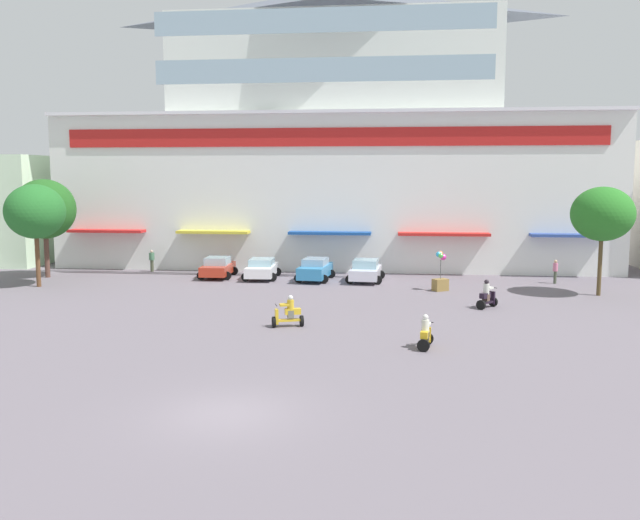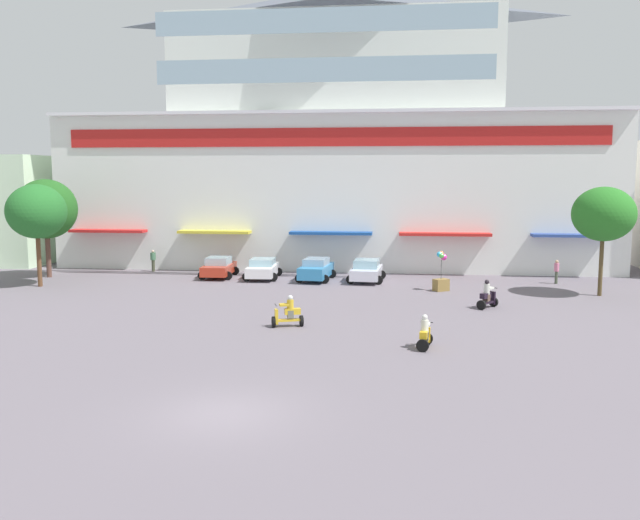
% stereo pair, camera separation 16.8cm
% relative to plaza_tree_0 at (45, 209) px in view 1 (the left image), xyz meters
% --- Properties ---
extents(ground_plane, '(128.00, 128.00, 0.00)m').
position_rel_plaza_tree_0_xyz_m(ground_plane, '(19.43, -12.43, -4.80)').
color(ground_plane, slate).
extents(colonial_building, '(42.63, 16.57, 21.99)m').
position_rel_plaza_tree_0_xyz_m(colonial_building, '(19.43, 10.58, 4.57)').
color(colonial_building, white).
rests_on(colonial_building, ground).
extents(plaza_tree_0, '(4.24, 4.27, 6.90)m').
position_rel_plaza_tree_0_xyz_m(plaza_tree_0, '(0.00, 0.00, 0.00)').
color(plaza_tree_0, brown).
rests_on(plaza_tree_0, ground).
extents(plaza_tree_1, '(3.62, 3.97, 6.49)m').
position_rel_plaza_tree_0_xyz_m(plaza_tree_1, '(36.52, -3.18, 0.07)').
color(plaza_tree_1, brown).
rests_on(plaza_tree_1, ground).
extents(plaza_tree_2, '(3.67, 3.99, 6.60)m').
position_rel_plaza_tree_0_xyz_m(plaza_tree_2, '(1.50, -3.90, 0.04)').
color(plaza_tree_2, brown).
rests_on(plaza_tree_2, ground).
extents(parked_car_0, '(2.50, 3.98, 1.45)m').
position_rel_plaza_tree_0_xyz_m(parked_car_0, '(11.97, 1.29, -4.07)').
color(parked_car_0, '#B8331F').
rests_on(parked_car_0, ground).
extents(parked_car_1, '(2.56, 4.20, 1.41)m').
position_rel_plaza_tree_0_xyz_m(parked_car_1, '(15.16, 1.07, -4.08)').
color(parked_car_1, white).
rests_on(parked_car_1, ground).
extents(parked_car_2, '(2.58, 4.19, 1.53)m').
position_rel_plaza_tree_0_xyz_m(parked_car_2, '(18.96, 0.69, -4.03)').
color(parked_car_2, '#3387C1').
rests_on(parked_car_2, ground).
extents(parked_car_3, '(2.60, 4.06, 1.50)m').
position_rel_plaza_tree_0_xyz_m(parked_car_3, '(22.40, 0.65, -4.05)').
color(parked_car_3, silver).
rests_on(parked_car_3, ground).
extents(scooter_rider_0, '(1.27, 1.43, 1.58)m').
position_rel_plaza_tree_0_xyz_m(scooter_rider_0, '(29.35, -7.91, -4.15)').
color(scooter_rider_0, black).
rests_on(scooter_rider_0, ground).
extents(scooter_rider_2, '(1.57, 0.95, 1.52)m').
position_rel_plaza_tree_0_xyz_m(scooter_rider_2, '(19.39, -13.60, -4.17)').
color(scooter_rider_2, black).
rests_on(scooter_rider_2, ground).
extents(scooter_rider_4, '(0.75, 1.45, 1.46)m').
position_rel_plaza_tree_0_xyz_m(scooter_rider_4, '(25.68, -16.93, -4.21)').
color(scooter_rider_4, black).
rests_on(scooter_rider_4, ground).
extents(pedestrian_0, '(0.36, 0.36, 1.59)m').
position_rel_plaza_tree_0_xyz_m(pedestrian_0, '(34.97, 1.15, -3.89)').
color(pedestrian_0, '#49523F').
rests_on(pedestrian_0, ground).
extents(pedestrian_1, '(0.52, 0.52, 1.63)m').
position_rel_plaza_tree_0_xyz_m(pedestrian_1, '(6.32, 3.53, -3.89)').
color(pedestrian_1, '#464A36').
rests_on(pedestrian_1, ground).
extents(balloon_vendor_cart, '(1.08, 0.99, 2.47)m').
position_rel_plaza_tree_0_xyz_m(balloon_vendor_cart, '(27.20, -2.58, -3.89)').
color(balloon_vendor_cart, olive).
rests_on(balloon_vendor_cart, ground).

